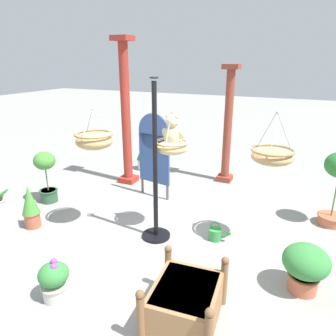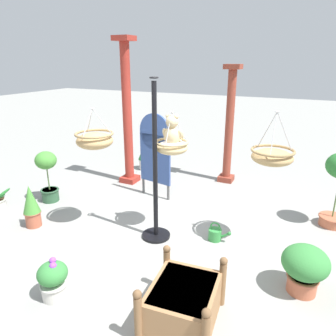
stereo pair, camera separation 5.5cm
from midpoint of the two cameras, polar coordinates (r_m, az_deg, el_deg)
The scene contains 16 objects.
ground_plane at distance 5.06m, azimuth -0.10°, elevation -12.22°, with size 40.00×40.00×0.00m, color gray.
display_pole_central at distance 4.70m, azimuth -1.95°, elevation -4.49°, with size 0.44×0.44×2.42m.
hanging_basket_with_teddy at distance 4.63m, azimuth 1.02°, elevation 3.91°, with size 0.50×0.50×0.63m.
teddy_bear at distance 4.60m, azimuth 1.16°, elevation 6.48°, with size 0.33×0.30×0.48m.
hanging_basket_left_high at distance 4.83m, azimuth -12.86°, elevation 5.02°, with size 0.57×0.57×0.61m.
hanging_basket_right_low at distance 4.50m, azimuth 18.73°, elevation 2.05°, with size 0.59×0.59×0.73m.
greenhouse_pillar_left at distance 6.81m, azimuth -7.17°, elevation 9.31°, with size 0.37×0.37×3.07m.
greenhouse_pillar_right at distance 6.98m, azimuth 11.27°, elevation 7.12°, with size 0.34×0.34×2.54m.
wooden_planter_box at distance 3.55m, azimuth 3.27°, elevation -23.21°, with size 0.81×0.93×0.61m.
potted_plant_flowering_red at distance 4.03m, azimuth -19.72°, elevation -18.48°, with size 0.34×0.34×0.51m.
potted_plant_tall_leafy at distance 7.86m, azimuth -3.75°, elevation 2.36°, with size 0.40×0.40×0.72m.
potted_plant_bushy_green at distance 5.61m, azimuth -23.31°, elevation -6.33°, with size 0.28×0.28×0.72m.
potted_plant_small_succulent at distance 6.40m, azimuth -20.82°, elevation -0.79°, with size 0.40×0.40×1.00m.
potted_plant_conical_shrub at distance 4.16m, azimuth 23.94°, elevation -16.06°, with size 0.54×0.54×0.61m.
display_sign_board at distance 6.09m, azimuth -2.12°, elevation 3.46°, with size 0.71×0.18×1.68m.
watering_can at distance 4.97m, azimuth 8.95°, elevation -11.75°, with size 0.35×0.20×0.30m.
Camera 2 is at (1.86, -3.90, 2.64)m, focal length 33.57 mm.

